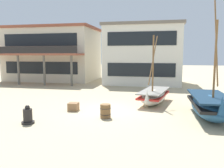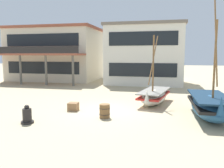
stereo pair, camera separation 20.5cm
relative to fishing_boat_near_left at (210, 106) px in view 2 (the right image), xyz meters
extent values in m
plane|color=tan|center=(-5.34, 0.42, -0.63)|extent=(120.00, 120.00, 0.00)
ellipsoid|color=#23517A|center=(0.00, 0.02, -0.07)|extent=(1.74, 4.34, 1.14)
cube|color=black|center=(0.00, 0.02, 0.08)|extent=(1.75, 4.17, 0.14)
cube|color=#132C43|center=(0.00, 0.02, 0.46)|extent=(1.79, 4.25, 0.08)
cone|color=#23517A|center=(0.03, -2.05, 0.45)|extent=(0.34, 0.34, 0.80)
cylinder|color=brown|center=(0.01, -0.52, 2.14)|extent=(0.10, 0.10, 3.96)
cylinder|color=brown|center=(0.01, -0.52, 3.13)|extent=(0.09, 1.46, 4.04)
cube|color=brown|center=(-0.01, 0.34, 0.33)|extent=(1.59, 0.18, 0.06)
ellipsoid|color=silver|center=(-2.85, 2.88, -0.19)|extent=(2.08, 4.10, 0.89)
cube|color=red|center=(-2.85, 2.88, -0.08)|extent=(2.06, 3.95, 0.11)
cube|color=gray|center=(-2.85, 2.88, 0.22)|extent=(2.11, 4.03, 0.06)
cone|color=silver|center=(-3.21, 1.04, 0.21)|extent=(0.32, 0.32, 0.62)
cylinder|color=brown|center=(-2.94, 2.40, 1.85)|extent=(0.10, 0.10, 3.73)
cylinder|color=brown|center=(-2.94, 2.40, 2.26)|extent=(0.48, 2.13, 2.99)
cube|color=brown|center=(-2.80, 3.17, 0.12)|extent=(1.30, 0.40, 0.06)
cylinder|color=black|center=(-8.43, -2.79, -0.58)|extent=(0.59, 0.59, 0.10)
cylinder|color=black|center=(-8.43, -2.79, -0.24)|extent=(0.41, 0.41, 0.59)
sphere|color=black|center=(-8.43, -2.79, 0.13)|extent=(0.23, 0.23, 0.23)
cylinder|color=brown|center=(-5.15, -1.12, -0.28)|extent=(0.52, 0.52, 0.70)
torus|color=black|center=(-5.15, -1.12, -0.13)|extent=(0.56, 0.56, 0.03)
torus|color=black|center=(-5.15, -1.12, -0.44)|extent=(0.56, 0.56, 0.03)
cube|color=olive|center=(-7.28, -0.03, -0.41)|extent=(0.58, 0.58, 0.46)
cube|color=silver|center=(-4.39, 13.73, 2.42)|extent=(7.97, 6.14, 6.10)
cube|color=#70665B|center=(-4.39, 13.73, 5.62)|extent=(8.28, 6.38, 0.30)
cube|color=black|center=(-4.39, 10.63, 1.05)|extent=(6.69, 0.06, 1.34)
cube|color=black|center=(-4.39, 10.63, 4.10)|extent=(6.69, 0.06, 1.34)
cube|color=beige|center=(-15.72, 15.08, 2.47)|extent=(10.46, 6.94, 6.21)
cube|color=brown|center=(-15.72, 15.08, 5.73)|extent=(10.88, 7.22, 0.30)
cube|color=black|center=(-15.72, 11.58, 1.07)|extent=(8.79, 0.06, 1.37)
cube|color=black|center=(-15.72, 11.58, 4.18)|extent=(8.79, 0.06, 1.37)
cube|color=brown|center=(-15.72, 10.44, 2.57)|extent=(10.46, 2.33, 0.20)
cylinder|color=#666056|center=(-17.22, 9.63, 0.92)|extent=(0.24, 0.24, 3.10)
cylinder|color=#666056|center=(-14.23, 9.63, 0.92)|extent=(0.24, 0.24, 3.10)
cylinder|color=#666056|center=(-11.24, 9.63, 0.92)|extent=(0.24, 0.24, 3.10)
cube|color=black|center=(-15.72, 9.33, 3.02)|extent=(10.46, 0.08, 0.70)
camera|label=1|loc=(-2.51, -12.03, 2.53)|focal=36.65mm
camera|label=2|loc=(-2.31, -11.98, 2.53)|focal=36.65mm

